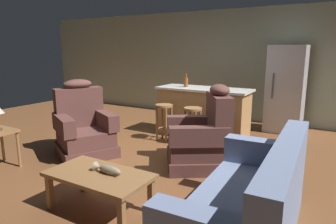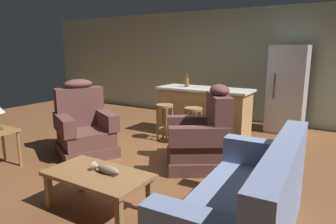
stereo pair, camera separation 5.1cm
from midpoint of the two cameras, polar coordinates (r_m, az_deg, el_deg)
ground_plane at (r=4.83m, az=-0.38°, el=-8.43°), size 12.00×12.00×0.00m
back_wall at (r=7.40m, az=12.35°, el=8.69°), size 12.00×0.05×2.60m
coffee_table at (r=3.27m, az=-13.44°, el=-12.18°), size 1.10×0.60×0.42m
fish_figurine at (r=3.21m, az=-11.95°, el=-10.66°), size 0.34×0.10×0.10m
couch at (r=2.80m, az=14.86°, el=-17.14°), size 0.92×1.93×0.94m
recliner_near_lamp at (r=5.04m, az=-16.02°, el=-3.03°), size 1.14×1.14×1.20m
recliner_near_island at (r=4.35m, az=6.31°, el=-4.99°), size 1.16×1.16×1.20m
kitchen_island at (r=5.86m, az=6.45°, el=-0.01°), size 1.80×0.70×0.95m
bar_stool_left at (r=5.54m, az=-1.01°, el=-0.68°), size 0.32×0.32×0.68m
bar_stool_middle at (r=5.27m, az=4.44°, el=-1.40°), size 0.32×0.32×0.68m
bar_stool_right at (r=5.04m, az=10.44°, el=-2.16°), size 0.32×0.32×0.68m
refrigerator at (r=6.57m, az=21.32°, el=4.09°), size 0.70×0.69×1.76m
bottle_tall_green at (r=5.90m, az=3.17°, el=5.76°), size 0.08×0.08×0.26m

